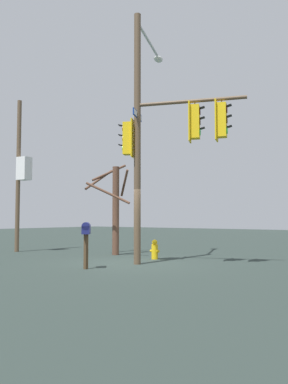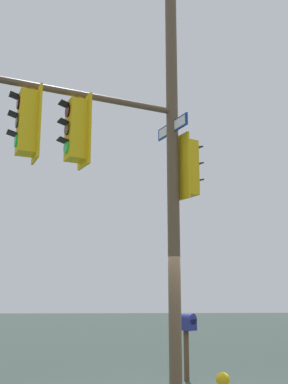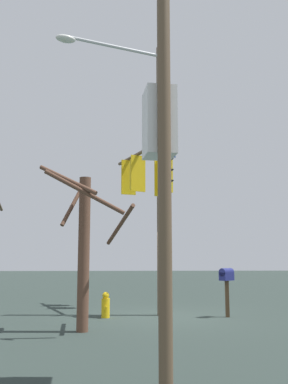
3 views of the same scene
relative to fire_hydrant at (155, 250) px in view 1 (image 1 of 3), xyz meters
name	(u,v)px [view 1 (image 1 of 3)]	position (x,y,z in m)	size (l,w,h in m)	color
ground_plane	(128,264)	(-0.16, 1.77, -0.34)	(80.00, 80.00, 0.00)	#293531
main_signal_pole_assembly	(160,124)	(-1.08, 1.22, 4.38)	(4.83, 3.78, 8.57)	brown
secondary_pole_assembly	(21,172)	(6.72, 1.09, 3.29)	(0.78, 0.51, 6.97)	brown
fire_hydrant	(155,250)	(0.00, 0.00, 0.00)	(0.38, 0.24, 0.73)	yellow
mailbox	(86,232)	(0.01, 3.56, 0.76)	(0.47, 0.49, 1.41)	#4C3823
bare_tree_across_street	(114,205)	(2.37, -0.42, 1.73)	(2.30, 2.30, 3.92)	brown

